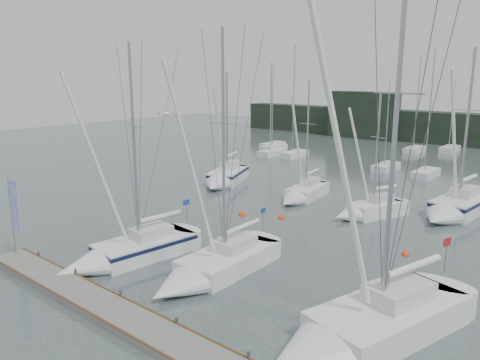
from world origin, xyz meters
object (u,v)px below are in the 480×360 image
(sailboat_mid_a, at_px, (224,178))
(buoy_c, at_px, (242,215))
(sailboat_near_left, at_px, (121,254))
(sailboat_near_center, at_px, (206,271))
(sailboat_mid_b, at_px, (301,195))
(buoy_b, at_px, (405,255))
(dock_banner, at_px, (14,210))
(sailboat_mid_d, at_px, (453,209))
(buoy_a, at_px, (282,218))
(sailboat_mid_c, at_px, (365,211))
(sailboat_near_right, at_px, (353,334))

(sailboat_mid_a, relative_size, buoy_c, 18.80)
(sailboat_near_left, relative_size, sailboat_near_center, 0.95)
(sailboat_mid_b, xyz_separation_m, buoy_b, (11.98, -6.76, -0.51))
(sailboat_mid_a, bearing_deg, dock_banner, -103.64)
(sailboat_mid_d, height_order, buoy_a, sailboat_mid_d)
(sailboat_mid_a, height_order, sailboat_mid_c, sailboat_mid_a)
(sailboat_near_left, xyz_separation_m, sailboat_mid_d, (12.35, 22.13, 0.11))
(sailboat_mid_b, bearing_deg, sailboat_mid_a, 172.24)
(sailboat_near_right, xyz_separation_m, sailboat_mid_c, (-7.48, 16.97, -0.11))
(sailboat_mid_a, xyz_separation_m, buoy_a, (10.93, -5.48, -0.65))
(sailboat_mid_b, height_order, sailboat_mid_c, sailboat_mid_b)
(sailboat_mid_c, xyz_separation_m, buoy_b, (5.36, -5.61, -0.52))
(buoy_c, xyz_separation_m, dock_banner, (-4.47, -15.74, 3.14))
(sailboat_near_center, bearing_deg, sailboat_mid_b, 104.42)
(buoy_a, distance_m, buoy_c, 3.16)
(sailboat_mid_c, relative_size, sailboat_mid_d, 0.75)
(buoy_b, bearing_deg, sailboat_mid_c, 133.70)
(sailboat_mid_c, bearing_deg, sailboat_mid_b, -166.63)
(sailboat_near_right, height_order, sailboat_mid_b, sailboat_near_right)
(buoy_b, bearing_deg, sailboat_near_left, -135.93)
(buoy_b, distance_m, dock_banner, 23.82)
(sailboat_near_right, relative_size, buoy_a, 29.25)
(sailboat_near_center, relative_size, buoy_b, 28.48)
(sailboat_mid_a, height_order, sailboat_mid_b, sailboat_mid_a)
(buoy_a, bearing_deg, sailboat_mid_d, 40.48)
(buoy_b, bearing_deg, buoy_c, 179.98)
(buoy_c, bearing_deg, sailboat_near_center, -59.78)
(sailboat_near_center, relative_size, sailboat_mid_c, 1.38)
(buoy_b, height_order, buoy_c, buoy_c)
(sailboat_mid_b, height_order, sailboat_mid_d, sailboat_mid_d)
(sailboat_near_right, distance_m, buoy_a, 17.80)
(sailboat_mid_b, relative_size, sailboat_mid_c, 1.08)
(sailboat_mid_c, bearing_deg, sailboat_mid_a, -161.28)
(sailboat_mid_d, bearing_deg, dock_banner, -118.64)
(sailboat_mid_a, distance_m, sailboat_mid_b, 9.25)
(buoy_a, height_order, buoy_c, buoy_c)
(sailboat_near_left, distance_m, buoy_b, 17.36)
(sailboat_near_right, distance_m, buoy_b, 11.58)
(sailboat_mid_b, bearing_deg, buoy_b, -36.55)
(sailboat_near_left, distance_m, dock_banner, 6.82)
(sailboat_mid_a, distance_m, sailboat_mid_d, 21.35)
(sailboat_mid_d, bearing_deg, sailboat_mid_b, -158.94)
(sailboat_near_center, distance_m, sailboat_mid_a, 22.47)
(dock_banner, bearing_deg, buoy_b, 25.61)
(sailboat_mid_c, distance_m, buoy_a, 6.51)
(sailboat_mid_c, relative_size, buoy_b, 20.65)
(sailboat_mid_a, distance_m, sailboat_mid_c, 15.91)
(sailboat_near_right, bearing_deg, sailboat_mid_b, 143.73)
(sailboat_near_left, distance_m, sailboat_near_center, 5.68)
(buoy_c, bearing_deg, buoy_b, -0.02)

